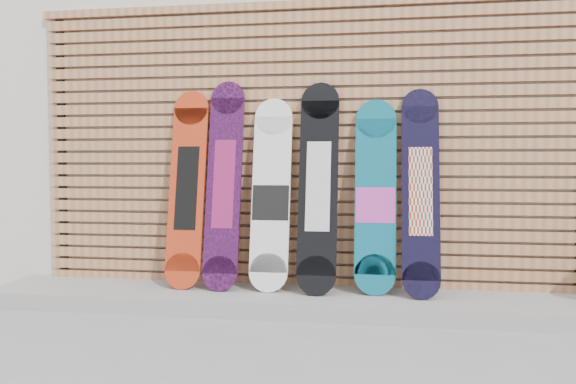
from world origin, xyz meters
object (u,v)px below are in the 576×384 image
object	(u,v)px
snowboard_1	(224,184)
snowboard_5	(421,191)
snowboard_2	(271,195)
snowboard_4	(375,197)
snowboard_0	(187,188)
snowboard_3	(318,186)

from	to	relation	value
snowboard_1	snowboard_5	xyz separation A→B (m)	(1.45, -0.02, -0.04)
snowboard_2	snowboard_4	bearing A→B (deg)	0.54
snowboard_0	snowboard_2	xyz separation A→B (m)	(0.65, 0.00, -0.04)
snowboard_1	snowboard_5	size ratio (longest dim) A/B	1.06
snowboard_0	snowboard_4	bearing A→B (deg)	0.40
snowboard_1	snowboard_3	bearing A→B (deg)	-1.23
snowboard_1	snowboard_2	world-z (taller)	snowboard_1
snowboard_0	snowboard_3	size ratio (longest dim) A/B	0.97
snowboard_0	snowboard_2	bearing A→B (deg)	0.24
snowboard_1	snowboard_4	bearing A→B (deg)	0.93
snowboard_2	snowboard_4	xyz separation A→B (m)	(0.77, 0.01, -0.01)
snowboard_0	snowboard_4	world-z (taller)	snowboard_0
snowboard_4	snowboard_3	bearing A→B (deg)	-175.35
snowboard_0	snowboard_4	xyz separation A→B (m)	(1.42, 0.01, -0.06)
snowboard_4	snowboard_5	distance (m)	0.32
snowboard_1	snowboard_0	bearing A→B (deg)	178.35
snowboard_1	snowboard_4	size ratio (longest dim) A/B	1.11
snowboard_0	snowboard_3	world-z (taller)	snowboard_3
snowboard_3	snowboard_2	bearing A→B (deg)	175.76
snowboard_2	snowboard_5	xyz separation A→B (m)	(1.09, -0.03, 0.04)
snowboard_2	snowboard_3	distance (m)	0.36
snowboard_0	snowboard_5	world-z (taller)	snowboard_0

